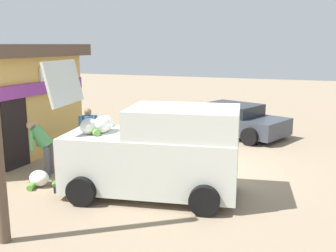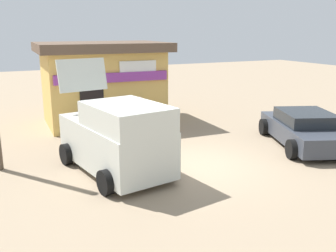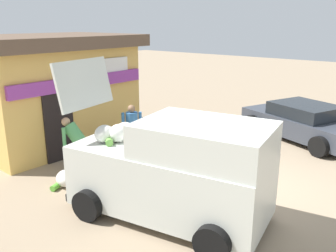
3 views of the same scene
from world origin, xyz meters
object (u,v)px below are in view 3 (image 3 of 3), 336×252
delivery_van (175,170)px  unloaded_banana_pile (65,179)px  storefront_bar (51,88)px  parked_sedan (304,122)px  vendor_standing (132,128)px  customer_bending (76,141)px  paint_bucket (154,136)px

delivery_van → unloaded_banana_pile: size_ratio=4.71×
storefront_bar → parked_sedan: (5.28, -6.32, -1.17)m
storefront_bar → vendor_standing: storefront_bar is taller
customer_bending → vendor_standing: bearing=-12.3°
vendor_standing → customer_bending: vendor_standing is taller
customer_bending → paint_bucket: 3.18m
storefront_bar → unloaded_banana_pile: bearing=-121.2°
customer_bending → delivery_van: bearing=-93.4°
delivery_van → unloaded_banana_pile: bearing=99.5°
parked_sedan → customer_bending: 7.41m
vendor_standing → customer_bending: (-1.66, 0.36, -0.02)m
parked_sedan → paint_bucket: size_ratio=11.92×
vendor_standing → customer_bending: size_ratio=1.06×
parked_sedan → paint_bucket: (-3.35, 3.69, -0.38)m
customer_bending → unloaded_banana_pile: (-0.68, -0.39, -0.70)m
customer_bending → paint_bucket: customer_bending is taller
unloaded_banana_pile → customer_bending: bearing=29.5°
delivery_van → customer_bending: 3.30m
parked_sedan → vendor_standing: size_ratio=2.88×
parked_sedan → unloaded_banana_pile: bearing=155.6°
vendor_standing → customer_bending: 1.70m
customer_bending → unloaded_banana_pile: bearing=-150.5°
paint_bucket → storefront_bar: bearing=126.4°
customer_bending → unloaded_banana_pile: 1.05m
delivery_van → paint_bucket: delivery_van is taller
delivery_van → storefront_bar: bearing=77.1°
delivery_van → unloaded_banana_pile: delivery_van is taller
parked_sedan → customer_bending: bearing=150.7°
parked_sedan → unloaded_banana_pile: parked_sedan is taller
unloaded_banana_pile → paint_bucket: unloaded_banana_pile is taller
storefront_bar → delivery_van: (-1.37, -5.98, -0.73)m
storefront_bar → delivery_van: storefront_bar is taller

